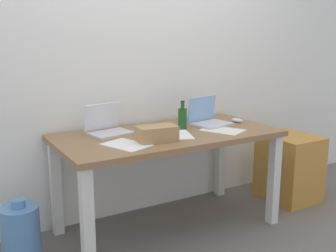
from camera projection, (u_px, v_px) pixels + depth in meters
ground_plane at (168, 227)px, 3.10m from camera, size 8.00×8.00×0.00m
back_wall at (139, 52)px, 3.20m from camera, size 5.20×0.08×2.60m
desk at (168, 146)px, 2.96m from camera, size 1.61×0.79×0.74m
laptop_left at (108, 128)px, 2.90m from camera, size 0.32×0.28×0.21m
laptop_right at (209, 119)px, 3.20m from camera, size 0.33×0.29×0.22m
beer_bottle at (183, 118)px, 3.04m from camera, size 0.07×0.07×0.21m
computer_mouse at (237, 120)px, 3.29m from camera, size 0.09×0.11×0.03m
cardboard_box at (157, 134)px, 2.70m from camera, size 0.28×0.18×0.10m
paper_sheet_front_right at (223, 130)px, 3.02m from camera, size 0.32×0.36×0.00m
paper_sheet_center at (176, 135)px, 2.88m from camera, size 0.30×0.35×0.00m
paper_sheet_front_left at (126, 145)px, 2.62m from camera, size 0.30×0.35×0.00m
water_cooler_jug at (21, 235)px, 2.58m from camera, size 0.24×0.24×0.43m
filing_cabinet at (289, 167)px, 3.60m from camera, size 0.40×0.48×0.58m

